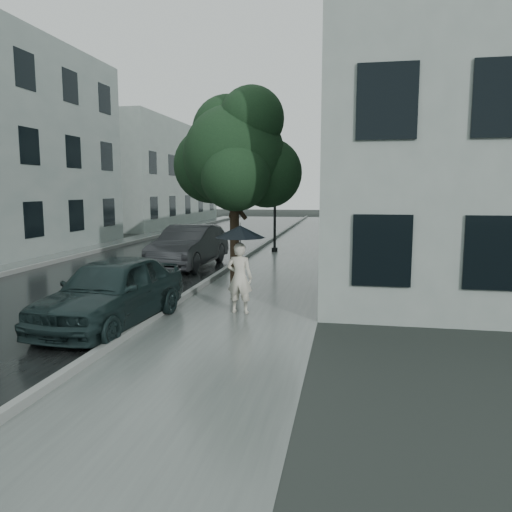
% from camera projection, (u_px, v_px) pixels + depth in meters
% --- Properties ---
extents(ground, '(120.00, 120.00, 0.00)m').
position_uv_depth(ground, '(210.00, 338.00, 9.69)').
color(ground, black).
rests_on(ground, ground).
extents(sidewalk, '(3.50, 60.00, 0.01)m').
position_uv_depth(sidewalk, '(292.00, 256.00, 21.34)').
color(sidewalk, slate).
rests_on(sidewalk, ground).
extents(kerb_near, '(0.15, 60.00, 0.15)m').
position_uv_depth(kerb_near, '(250.00, 254.00, 21.66)').
color(kerb_near, slate).
rests_on(kerb_near, ground).
extents(asphalt_road, '(6.85, 60.00, 0.00)m').
position_uv_depth(asphalt_road, '(173.00, 253.00, 22.30)').
color(asphalt_road, black).
rests_on(asphalt_road, ground).
extents(kerb_far, '(0.15, 60.00, 0.15)m').
position_uv_depth(kerb_far, '(101.00, 250.00, 22.93)').
color(kerb_far, slate).
rests_on(kerb_far, ground).
extents(sidewalk_far, '(1.70, 60.00, 0.01)m').
position_uv_depth(sidewalk_far, '(82.00, 251.00, 23.10)').
color(sidewalk_far, '#4C5451').
rests_on(sidewalk_far, ground).
extents(building_near, '(7.02, 36.00, 9.00)m').
position_uv_depth(building_near, '(404.00, 159.00, 27.10)').
color(building_near, '#8E9B95').
rests_on(building_near, ground).
extents(building_far_b, '(7.02, 18.00, 8.00)m').
position_uv_depth(building_far_b, '(147.00, 175.00, 40.88)').
color(building_far_b, '#8E9B95').
rests_on(building_far_b, ground).
extents(pedestrian, '(0.63, 0.44, 1.65)m').
position_uv_depth(pedestrian, '(240.00, 278.00, 11.50)').
color(pedestrian, beige).
rests_on(pedestrian, sidewalk).
extents(umbrella, '(1.38, 1.38, 1.16)m').
position_uv_depth(umbrella, '(240.00, 232.00, 11.31)').
color(umbrella, black).
rests_on(umbrella, ground).
extents(street_tree, '(3.77, 3.43, 5.65)m').
position_uv_depth(street_tree, '(235.00, 155.00, 14.10)').
color(street_tree, '#332619').
rests_on(street_tree, ground).
extents(lamp_post, '(0.82, 0.46, 5.40)m').
position_uv_depth(lamp_post, '(272.00, 184.00, 22.54)').
color(lamp_post, black).
rests_on(lamp_post, ground).
extents(car_near, '(2.05, 4.41, 1.46)m').
position_uv_depth(car_near, '(112.00, 291.00, 10.49)').
color(car_near, black).
rests_on(car_near, ground).
extents(car_far, '(1.88, 4.74, 1.54)m').
position_uv_depth(car_far, '(189.00, 246.00, 18.35)').
color(car_far, '#25272A').
rests_on(car_far, ground).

